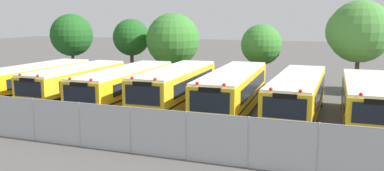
{
  "coord_description": "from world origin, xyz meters",
  "views": [
    {
      "loc": [
        9.32,
        -23.33,
        5.87
      ],
      "look_at": [
        1.0,
        0.0,
        1.6
      ],
      "focal_mm": 36.94,
      "sensor_mm": 36.0,
      "label": 1
    }
  ],
  "objects_px": {
    "school_bus_2": "(126,85)",
    "tree_4": "(357,32)",
    "tree_0": "(72,35)",
    "tree_3": "(262,45)",
    "school_bus_3": "(176,87)",
    "tree_1": "(130,38)",
    "school_bus_1": "(76,82)",
    "tree_2": "(173,40)",
    "school_bus_5": "(298,95)",
    "school_bus_4": "(233,90)",
    "school_bus_0": "(33,80)",
    "school_bus_6": "(368,100)"
  },
  "relations": [
    {
      "from": "tree_3",
      "to": "tree_4",
      "type": "bearing_deg",
      "value": -0.35
    },
    {
      "from": "school_bus_0",
      "to": "school_bus_2",
      "type": "height_order",
      "value": "school_bus_2"
    },
    {
      "from": "school_bus_5",
      "to": "tree_0",
      "type": "xyz_separation_m",
      "value": [
        -23.34,
        10.51,
        2.73
      ]
    },
    {
      "from": "school_bus_6",
      "to": "tree_1",
      "type": "distance_m",
      "value": 23.68
    },
    {
      "from": "school_bus_4",
      "to": "tree_1",
      "type": "height_order",
      "value": "tree_1"
    },
    {
      "from": "tree_2",
      "to": "school_bus_0",
      "type": "bearing_deg",
      "value": -123.7
    },
    {
      "from": "school_bus_3",
      "to": "tree_3",
      "type": "distance_m",
      "value": 10.08
    },
    {
      "from": "tree_0",
      "to": "tree_3",
      "type": "bearing_deg",
      "value": -5.14
    },
    {
      "from": "school_bus_0",
      "to": "school_bus_2",
      "type": "bearing_deg",
      "value": -176.26
    },
    {
      "from": "school_bus_5",
      "to": "school_bus_6",
      "type": "height_order",
      "value": "school_bus_5"
    },
    {
      "from": "school_bus_1",
      "to": "school_bus_4",
      "type": "height_order",
      "value": "school_bus_4"
    },
    {
      "from": "school_bus_1",
      "to": "school_bus_6",
      "type": "height_order",
      "value": "school_bus_6"
    },
    {
      "from": "school_bus_6",
      "to": "tree_3",
      "type": "relative_size",
      "value": 1.88
    },
    {
      "from": "tree_2",
      "to": "school_bus_4",
      "type": "bearing_deg",
      "value": -51.1
    },
    {
      "from": "school_bus_0",
      "to": "school_bus_3",
      "type": "distance_m",
      "value": 11.25
    },
    {
      "from": "school_bus_0",
      "to": "tree_1",
      "type": "relative_size",
      "value": 1.84
    },
    {
      "from": "school_bus_2",
      "to": "school_bus_4",
      "type": "relative_size",
      "value": 0.98
    },
    {
      "from": "school_bus_1",
      "to": "school_bus_2",
      "type": "distance_m",
      "value": 3.81
    },
    {
      "from": "school_bus_1",
      "to": "school_bus_3",
      "type": "distance_m",
      "value": 7.55
    },
    {
      "from": "school_bus_0",
      "to": "school_bus_6",
      "type": "distance_m",
      "value": 22.66
    },
    {
      "from": "school_bus_2",
      "to": "tree_3",
      "type": "relative_size",
      "value": 2.04
    },
    {
      "from": "school_bus_2",
      "to": "school_bus_3",
      "type": "xyz_separation_m",
      "value": [
        3.75,
        -0.16,
        0.1
      ]
    },
    {
      "from": "school_bus_2",
      "to": "school_bus_3",
      "type": "distance_m",
      "value": 3.75
    },
    {
      "from": "school_bus_2",
      "to": "tree_2",
      "type": "relative_size",
      "value": 1.74
    },
    {
      "from": "school_bus_5",
      "to": "tree_0",
      "type": "relative_size",
      "value": 1.77
    },
    {
      "from": "school_bus_0",
      "to": "tree_1",
      "type": "distance_m",
      "value": 11.92
    },
    {
      "from": "school_bus_2",
      "to": "school_bus_6",
      "type": "height_order",
      "value": "school_bus_6"
    },
    {
      "from": "school_bus_1",
      "to": "tree_2",
      "type": "height_order",
      "value": "tree_2"
    },
    {
      "from": "school_bus_1",
      "to": "tree_0",
      "type": "distance_m",
      "value": 13.89
    },
    {
      "from": "school_bus_2",
      "to": "school_bus_6",
      "type": "relative_size",
      "value": 1.09
    },
    {
      "from": "school_bus_3",
      "to": "school_bus_6",
      "type": "distance_m",
      "value": 11.41
    },
    {
      "from": "school_bus_5",
      "to": "school_bus_3",
      "type": "bearing_deg",
      "value": 3.57
    },
    {
      "from": "tree_4",
      "to": "school_bus_2",
      "type": "bearing_deg",
      "value": -149.21
    },
    {
      "from": "tree_1",
      "to": "school_bus_4",
      "type": "bearing_deg",
      "value": -40.47
    },
    {
      "from": "tree_2",
      "to": "tree_3",
      "type": "distance_m",
      "value": 8.41
    },
    {
      "from": "school_bus_5",
      "to": "tree_2",
      "type": "distance_m",
      "value": 15.74
    },
    {
      "from": "school_bus_2",
      "to": "school_bus_5",
      "type": "bearing_deg",
      "value": 179.49
    },
    {
      "from": "school_bus_4",
      "to": "tree_0",
      "type": "xyz_separation_m",
      "value": [
        -19.5,
        10.65,
        2.67
      ]
    },
    {
      "from": "school_bus_2",
      "to": "school_bus_3",
      "type": "height_order",
      "value": "school_bus_3"
    },
    {
      "from": "tree_3",
      "to": "school_bus_6",
      "type": "bearing_deg",
      "value": -49.55
    },
    {
      "from": "school_bus_6",
      "to": "school_bus_5",
      "type": "bearing_deg",
      "value": 0.33
    },
    {
      "from": "school_bus_1",
      "to": "tree_0",
      "type": "xyz_separation_m",
      "value": [
        -8.19,
        10.87,
        2.77
      ]
    },
    {
      "from": "tree_4",
      "to": "tree_0",
      "type": "bearing_deg",
      "value": 176.11
    },
    {
      "from": "school_bus_2",
      "to": "tree_4",
      "type": "relative_size",
      "value": 1.53
    },
    {
      "from": "school_bus_6",
      "to": "tree_2",
      "type": "relative_size",
      "value": 1.6
    },
    {
      "from": "school_bus_4",
      "to": "tree_4",
      "type": "distance_m",
      "value": 11.91
    },
    {
      "from": "school_bus_0",
      "to": "school_bus_3",
      "type": "height_order",
      "value": "school_bus_3"
    },
    {
      "from": "school_bus_5",
      "to": "tree_0",
      "type": "distance_m",
      "value": 25.74
    },
    {
      "from": "tree_0",
      "to": "tree_1",
      "type": "bearing_deg",
      "value": 5.05
    },
    {
      "from": "school_bus_1",
      "to": "tree_2",
      "type": "xyz_separation_m",
      "value": [
        3.19,
        10.28,
        2.54
      ]
    }
  ]
}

